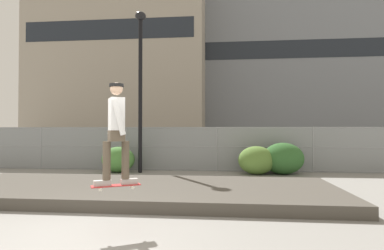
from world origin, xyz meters
The scene contains 13 objects.
ground_plane centered at (0.00, 0.00, 0.00)m, with size 120.00×120.00×0.00m, color gray.
gravel_berm centered at (0.00, 3.47, 0.13)m, with size 10.24×3.66×0.27m, color #4C473F.
skateboard centered at (0.47, 0.52, 0.77)m, with size 0.80×0.56×0.07m.
skater centered at (0.47, 0.52, 1.75)m, with size 0.68×0.62×1.71m.
chain_fence centered at (0.00, 8.66, 0.93)m, with size 19.60×0.06×1.85m.
street_lamp centered at (-1.13, 7.89, 4.10)m, with size 0.44×0.44×6.56m.
parked_car_near centered at (-2.71, 12.27, 0.84)m, with size 4.48×2.10×1.66m.
parked_car_mid centered at (3.15, 12.09, 0.84)m, with size 4.47×2.09×1.66m.
library_building centered at (-11.98, 40.50, 11.42)m, with size 23.22×16.04×22.83m.
office_block centered at (11.82, 45.17, 10.38)m, with size 30.32×11.81×20.76m.
shrub_left centered at (-2.03, 7.86, 0.52)m, with size 1.35×1.10×1.04m.
shrub_center centered at (3.51, 7.82, 0.55)m, with size 1.41×1.16×1.09m.
shrub_right centered at (4.54, 7.96, 0.61)m, with size 1.59×1.30×1.23m.
Camera 1 is at (2.26, -4.55, 1.69)m, focal length 29.36 mm.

